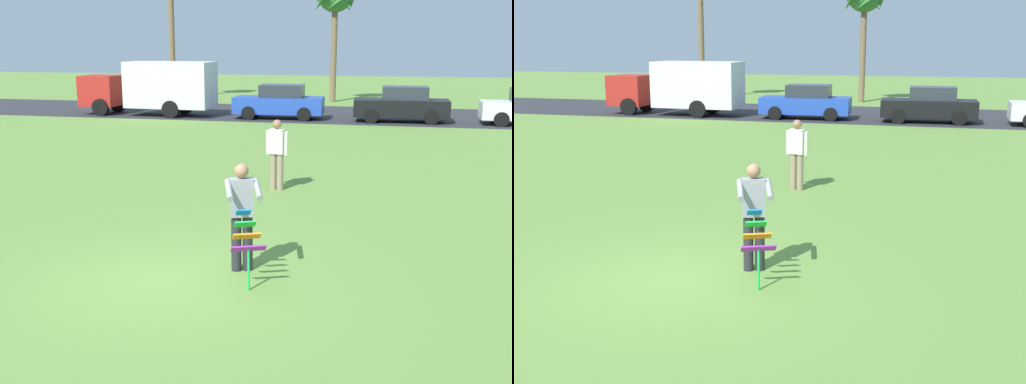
# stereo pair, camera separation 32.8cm
# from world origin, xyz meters

# --- Properties ---
(ground_plane) EXTENTS (120.00, 120.00, 0.00)m
(ground_plane) POSITION_xyz_m (0.00, 0.00, 0.00)
(ground_plane) COLOR olive
(road_strip) EXTENTS (120.00, 8.00, 0.01)m
(road_strip) POSITION_xyz_m (0.00, 23.12, 0.01)
(road_strip) COLOR #2D2D33
(road_strip) RESTS_ON ground
(person_kite_flyer) EXTENTS (0.70, 0.76, 1.73)m
(person_kite_flyer) POSITION_xyz_m (1.03, 0.66, 0.95)
(person_kite_flyer) COLOR #26262B
(person_kite_flyer) RESTS_ON ground
(kite_held) EXTENTS (0.58, 0.72, 1.12)m
(kite_held) POSITION_xyz_m (1.26, 0.04, 0.75)
(kite_held) COLOR blue
(kite_held) RESTS_ON ground
(parked_truck_red_cab) EXTENTS (6.77, 2.29, 2.62)m
(parked_truck_red_cab) POSITION_xyz_m (-8.42, 20.72, 1.41)
(parked_truck_red_cab) COLOR #B2231E
(parked_truck_red_cab) RESTS_ON ground
(parked_car_blue) EXTENTS (4.25, 1.94, 1.60)m
(parked_car_blue) POSITION_xyz_m (-2.19, 20.72, 0.77)
(parked_car_blue) COLOR #2347B7
(parked_car_blue) RESTS_ON ground
(parked_car_black) EXTENTS (4.24, 1.91, 1.60)m
(parked_car_black) POSITION_xyz_m (3.46, 20.72, 0.77)
(parked_car_black) COLOR black
(parked_car_black) RESTS_ON ground
(person_walker_near) EXTENTS (0.56, 0.28, 1.73)m
(person_walker_near) POSITION_xyz_m (0.49, 6.32, 0.93)
(person_walker_near) COLOR gray
(person_walker_near) RESTS_ON ground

